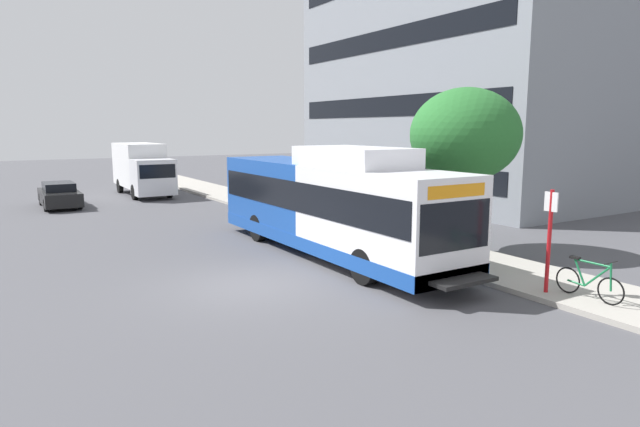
% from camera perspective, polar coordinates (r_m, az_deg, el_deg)
% --- Properties ---
extents(ground_plane, '(120.00, 120.00, 0.00)m').
position_cam_1_polar(ground_plane, '(22.31, -16.08, -2.29)').
color(ground_plane, '#4C4C51').
extents(sidewalk_curb, '(3.00, 56.00, 0.14)m').
position_cam_1_polar(sidewalk_curb, '(23.37, 2.05, -1.26)').
color(sidewalk_curb, '#A8A399').
rests_on(sidewalk_curb, ground).
extents(transit_bus, '(2.58, 12.25, 3.65)m').
position_cam_1_polar(transit_bus, '(18.08, 1.06, 0.96)').
color(transit_bus, white).
rests_on(transit_bus, ground).
extents(bus_stop_sign_pole, '(0.10, 0.36, 2.60)m').
position_cam_1_polar(bus_stop_sign_pole, '(14.57, 23.03, -1.93)').
color(bus_stop_sign_pole, red).
rests_on(bus_stop_sign_pole, sidewalk_curb).
extents(bicycle_parked, '(0.52, 1.76, 1.02)m').
position_cam_1_polar(bicycle_parked, '(14.66, 26.48, -6.46)').
color(bicycle_parked, black).
rests_on(bicycle_parked, sidewalk_curb).
extents(street_tree_near_stop, '(3.70, 3.70, 5.44)m').
position_cam_1_polar(street_tree_near_stop, '(19.10, 15.03, 8.00)').
color(street_tree_near_stop, '#4C3823').
rests_on(street_tree_near_stop, sidewalk_curb).
extents(parked_car_far_lane, '(1.80, 4.50, 1.33)m').
position_cam_1_polar(parked_car_far_lane, '(32.40, -25.76, 1.78)').
color(parked_car_far_lane, black).
rests_on(parked_car_far_lane, ground).
extents(box_truck_background, '(2.32, 7.01, 3.25)m').
position_cam_1_polar(box_truck_background, '(36.25, -18.24, 4.61)').
color(box_truck_background, silver).
rests_on(box_truck_background, ground).
extents(lattice_comm_tower, '(1.10, 1.10, 33.03)m').
position_cam_1_polar(lattice_comm_tower, '(50.39, 3.62, 16.82)').
color(lattice_comm_tower, '#B7B7BC').
rests_on(lattice_comm_tower, ground).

